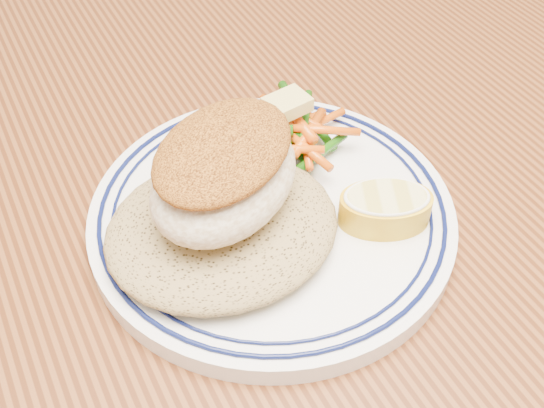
{
  "coord_description": "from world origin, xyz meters",
  "views": [
    {
      "loc": [
        -0.2,
        -0.25,
        1.09
      ],
      "look_at": [
        -0.05,
        0.03,
        0.77
      ],
      "focal_mm": 45.0,
      "sensor_mm": 36.0,
      "label": 1
    }
  ],
  "objects_px": {
    "lemon_wedge": "(385,207)",
    "plate": "(272,215)",
    "rice_pilaf": "(222,224)",
    "vegetable_pile": "(285,138)",
    "dining_table": "(346,311)",
    "fish_fillet": "(224,172)"
  },
  "relations": [
    {
      "from": "fish_fillet",
      "to": "plate",
      "type": "bearing_deg",
      "value": 3.86
    },
    {
      "from": "dining_table",
      "to": "fish_fillet",
      "type": "xyz_separation_m",
      "value": [
        -0.08,
        0.03,
        0.16
      ]
    },
    {
      "from": "rice_pilaf",
      "to": "lemon_wedge",
      "type": "distance_m",
      "value": 0.11
    },
    {
      "from": "dining_table",
      "to": "rice_pilaf",
      "type": "distance_m",
      "value": 0.16
    },
    {
      "from": "dining_table",
      "to": "lemon_wedge",
      "type": "xyz_separation_m",
      "value": [
        0.01,
        -0.01,
        0.12
      ]
    },
    {
      "from": "fish_fillet",
      "to": "lemon_wedge",
      "type": "bearing_deg",
      "value": -23.64
    },
    {
      "from": "dining_table",
      "to": "lemon_wedge",
      "type": "bearing_deg",
      "value": -52.0
    },
    {
      "from": "lemon_wedge",
      "to": "vegetable_pile",
      "type": "bearing_deg",
      "value": 105.35
    },
    {
      "from": "rice_pilaf",
      "to": "fish_fillet",
      "type": "height_order",
      "value": "fish_fillet"
    },
    {
      "from": "plate",
      "to": "vegetable_pile",
      "type": "distance_m",
      "value": 0.06
    },
    {
      "from": "vegetable_pile",
      "to": "fish_fillet",
      "type": "bearing_deg",
      "value": -144.29
    },
    {
      "from": "vegetable_pile",
      "to": "dining_table",
      "type": "bearing_deg",
      "value": -79.34
    },
    {
      "from": "rice_pilaf",
      "to": "lemon_wedge",
      "type": "xyz_separation_m",
      "value": [
        0.1,
        -0.03,
        -0.0
      ]
    },
    {
      "from": "rice_pilaf",
      "to": "vegetable_pile",
      "type": "distance_m",
      "value": 0.09
    },
    {
      "from": "plate",
      "to": "fish_fillet",
      "type": "height_order",
      "value": "fish_fillet"
    },
    {
      "from": "fish_fillet",
      "to": "vegetable_pile",
      "type": "distance_m",
      "value": 0.09
    },
    {
      "from": "plate",
      "to": "rice_pilaf",
      "type": "relative_size",
      "value": 1.63
    },
    {
      "from": "fish_fillet",
      "to": "lemon_wedge",
      "type": "distance_m",
      "value": 0.11
    },
    {
      "from": "fish_fillet",
      "to": "lemon_wedge",
      "type": "xyz_separation_m",
      "value": [
        0.09,
        -0.04,
        -0.04
      ]
    },
    {
      "from": "vegetable_pile",
      "to": "lemon_wedge",
      "type": "height_order",
      "value": "vegetable_pile"
    },
    {
      "from": "vegetable_pile",
      "to": "lemon_wedge",
      "type": "distance_m",
      "value": 0.09
    },
    {
      "from": "lemon_wedge",
      "to": "plate",
      "type": "bearing_deg",
      "value": 144.28
    }
  ]
}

